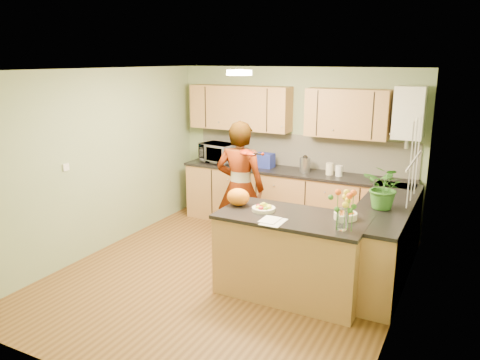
% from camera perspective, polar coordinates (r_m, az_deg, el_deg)
% --- Properties ---
extents(floor, '(4.50, 4.50, 0.00)m').
position_cam_1_polar(floor, '(5.95, -1.44, -11.54)').
color(floor, brown).
rests_on(floor, ground).
extents(ceiling, '(4.00, 4.50, 0.02)m').
position_cam_1_polar(ceiling, '(5.34, -1.62, 13.29)').
color(ceiling, white).
rests_on(ceiling, wall_back).
extents(wall_back, '(4.00, 0.02, 2.50)m').
position_cam_1_polar(wall_back, '(7.52, 6.74, 3.99)').
color(wall_back, gray).
rests_on(wall_back, floor).
extents(wall_front, '(4.00, 0.02, 2.50)m').
position_cam_1_polar(wall_front, '(3.80, -18.16, -7.34)').
color(wall_front, gray).
rests_on(wall_front, floor).
extents(wall_left, '(0.02, 4.50, 2.50)m').
position_cam_1_polar(wall_left, '(6.69, -16.76, 2.14)').
color(wall_left, gray).
rests_on(wall_left, floor).
extents(wall_right, '(0.02, 4.50, 2.50)m').
position_cam_1_polar(wall_right, '(4.91, 19.42, -2.45)').
color(wall_right, gray).
rests_on(wall_right, floor).
extents(back_counter, '(3.64, 0.62, 0.94)m').
position_cam_1_polar(back_counter, '(7.40, 6.46, -2.40)').
color(back_counter, '#A57842').
rests_on(back_counter, floor).
extents(right_counter, '(0.62, 2.24, 0.94)m').
position_cam_1_polar(right_counter, '(6.00, 17.12, -7.08)').
color(right_counter, '#A57842').
rests_on(right_counter, floor).
extents(splashback, '(3.60, 0.02, 0.52)m').
position_cam_1_polar(splashback, '(7.48, 7.40, 3.53)').
color(splashback, beige).
rests_on(splashback, back_counter).
extents(upper_cabinets, '(3.20, 0.34, 0.70)m').
position_cam_1_polar(upper_cabinets, '(7.34, 5.10, 8.51)').
color(upper_cabinets, '#A57842').
rests_on(upper_cabinets, wall_back).
extents(boiler, '(0.40, 0.30, 0.86)m').
position_cam_1_polar(boiler, '(6.87, 19.92, 7.68)').
color(boiler, white).
rests_on(boiler, wall_back).
extents(window_right, '(0.01, 1.30, 1.05)m').
position_cam_1_polar(window_right, '(5.42, 20.53, 2.27)').
color(window_right, white).
rests_on(window_right, wall_right).
extents(light_switch, '(0.02, 0.09, 0.09)m').
position_cam_1_polar(light_switch, '(6.26, -20.46, 1.48)').
color(light_switch, white).
rests_on(light_switch, wall_left).
extents(ceiling_lamp, '(0.30, 0.30, 0.07)m').
position_cam_1_polar(ceiling_lamp, '(5.61, -0.10, 12.96)').
color(ceiling_lamp, '#FFEABF').
rests_on(ceiling_lamp, ceiling).
extents(peninsula_island, '(1.65, 0.84, 0.94)m').
position_cam_1_polar(peninsula_island, '(5.37, 6.27, -9.05)').
color(peninsula_island, '#A57842').
rests_on(peninsula_island, floor).
extents(fruit_dish, '(0.27, 0.27, 0.09)m').
position_cam_1_polar(fruit_dish, '(5.32, 2.89, -3.38)').
color(fruit_dish, beige).
rests_on(fruit_dish, peninsula_island).
extents(orange_bowl, '(0.25, 0.25, 0.14)m').
position_cam_1_polar(orange_bowl, '(5.17, 12.75, -4.00)').
color(orange_bowl, beige).
rests_on(orange_bowl, peninsula_island).
extents(flower_vase, '(0.26, 0.26, 0.48)m').
position_cam_1_polar(flower_vase, '(4.77, 12.49, -2.29)').
color(flower_vase, silver).
rests_on(flower_vase, peninsula_island).
extents(orange_bag, '(0.34, 0.32, 0.21)m').
position_cam_1_polar(orange_bag, '(5.49, -0.21, -2.08)').
color(orange_bag, orange).
rests_on(orange_bag, peninsula_island).
extents(papers, '(0.22, 0.30, 0.01)m').
position_cam_1_polar(papers, '(4.97, 4.09, -5.08)').
color(papers, white).
rests_on(papers, peninsula_island).
extents(violinist, '(0.73, 0.54, 1.83)m').
position_cam_1_polar(violinist, '(6.34, 0.02, -0.99)').
color(violinist, '#EBAF90').
rests_on(violinist, floor).
extents(violin, '(0.59, 0.52, 0.15)m').
position_cam_1_polar(violin, '(5.93, 0.77, 3.39)').
color(violin, '#511405').
rests_on(violin, violinist).
extents(microwave, '(0.64, 0.49, 0.32)m').
position_cam_1_polar(microwave, '(7.79, -2.63, 3.32)').
color(microwave, white).
rests_on(microwave, back_counter).
extents(blue_box, '(0.29, 0.22, 0.22)m').
position_cam_1_polar(blue_box, '(7.45, 3.04, 2.41)').
color(blue_box, '#212E98').
rests_on(blue_box, back_counter).
extents(kettle, '(0.16, 0.16, 0.30)m').
position_cam_1_polar(kettle, '(7.19, 7.92, 1.94)').
color(kettle, '#B1B1B6').
rests_on(kettle, back_counter).
extents(jar_cream, '(0.13, 0.13, 0.18)m').
position_cam_1_polar(jar_cream, '(7.09, 10.87, 1.34)').
color(jar_cream, beige).
rests_on(jar_cream, back_counter).
extents(jar_white, '(0.14, 0.14, 0.16)m').
position_cam_1_polar(jar_white, '(7.03, 11.98, 1.10)').
color(jar_white, white).
rests_on(jar_white, back_counter).
extents(potted_plant, '(0.57, 0.53, 0.52)m').
position_cam_1_polar(potted_plant, '(5.58, 17.29, -0.84)').
color(potted_plant, '#357326').
rests_on(potted_plant, right_counter).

